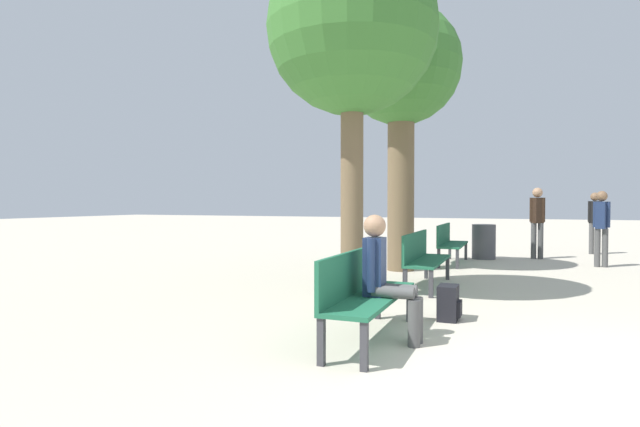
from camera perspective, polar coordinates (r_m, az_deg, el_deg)
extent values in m
plane|color=beige|center=(4.27, 29.57, -17.40)|extent=(80.00, 80.00, 0.00)
cube|color=#1E6042|center=(4.99, 5.99, -9.53)|extent=(0.46, 1.88, 0.04)
cube|color=#1E6042|center=(5.01, 3.66, -6.74)|extent=(0.04, 1.88, 0.43)
cube|color=#38383D|center=(4.15, 5.08, -14.88)|extent=(0.06, 0.06, 0.40)
cube|color=#38383D|center=(5.84, 10.18, -10.14)|extent=(0.06, 0.06, 0.40)
cube|color=#38383D|center=(4.27, 0.14, -14.42)|extent=(0.06, 0.06, 0.40)
cube|color=#38383D|center=(5.93, 6.61, -9.97)|extent=(0.06, 0.06, 0.40)
cube|color=#1E6042|center=(8.19, 12.28, -5.31)|extent=(0.46, 1.88, 0.04)
cube|color=#1E6042|center=(8.20, 10.84, -3.64)|extent=(0.04, 1.88, 0.43)
cube|color=#38383D|center=(7.31, 12.57, -7.85)|extent=(0.06, 0.06, 0.40)
cube|color=#38383D|center=(9.07, 14.37, -6.08)|extent=(0.06, 0.06, 0.40)
cube|color=#38383D|center=(7.38, 9.69, -7.75)|extent=(0.06, 0.06, 0.40)
cube|color=#38383D|center=(9.12, 12.04, -6.03)|extent=(0.06, 0.06, 0.40)
cube|color=#1E6042|center=(11.45, 14.99, -3.45)|extent=(0.46, 1.88, 0.04)
cube|color=#1E6042|center=(11.46, 13.95, -2.26)|extent=(0.04, 1.88, 0.43)
cube|color=#38383D|center=(10.56, 15.42, -5.05)|extent=(0.06, 0.06, 0.40)
cube|color=#38383D|center=(12.33, 16.33, -4.15)|extent=(0.06, 0.06, 0.40)
cube|color=#38383D|center=(10.61, 13.42, -5.01)|extent=(0.06, 0.06, 0.40)
cube|color=#38383D|center=(12.37, 14.61, -4.12)|extent=(0.06, 0.06, 0.40)
cylinder|color=brown|center=(7.03, 3.67, 2.95)|extent=(0.32, 0.32, 3.12)
sphere|color=#38702D|center=(7.43, 3.70, 20.31)|extent=(2.39, 2.39, 2.39)
cylinder|color=brown|center=(10.07, 9.22, 3.31)|extent=(0.53, 0.53, 3.43)
sphere|color=#38702D|center=(10.42, 9.27, 16.42)|extent=(2.36, 2.36, 2.36)
cylinder|color=#4C4C4C|center=(4.85, 8.35, -8.90)|extent=(0.40, 0.12, 0.12)
cylinder|color=#4C4C4C|center=(4.87, 10.70, -12.24)|extent=(0.12, 0.12, 0.44)
cylinder|color=#4C4C4C|center=(4.99, 8.73, -8.62)|extent=(0.40, 0.12, 0.12)
cylinder|color=#4C4C4C|center=(5.00, 11.02, -11.86)|extent=(0.12, 0.12, 0.44)
cube|color=navy|center=(4.93, 6.25, -6.05)|extent=(0.18, 0.22, 0.57)
cylinder|color=navy|center=(4.81, 5.87, -5.89)|extent=(0.08, 0.08, 0.51)
cylinder|color=navy|center=(5.04, 6.62, -5.56)|extent=(0.08, 0.08, 0.51)
sphere|color=#A37A5B|center=(4.90, 6.27, -1.40)|extent=(0.22, 0.22, 0.22)
cube|color=black|center=(6.01, 14.43, -9.84)|extent=(0.22, 0.32, 0.40)
cube|color=black|center=(6.01, 15.66, -10.44)|extent=(0.04, 0.23, 0.18)
cylinder|color=#4C4C4C|center=(12.00, 29.12, -3.45)|extent=(0.12, 0.12, 0.80)
cylinder|color=#4C4C4C|center=(12.02, 29.80, -3.45)|extent=(0.12, 0.12, 0.80)
cube|color=navy|center=(11.97, 29.50, -0.17)|extent=(0.26, 0.27, 0.57)
cylinder|color=navy|center=(11.96, 28.93, -0.10)|extent=(0.08, 0.08, 0.54)
cylinder|color=navy|center=(11.99, 30.06, -0.11)|extent=(0.08, 0.08, 0.54)
sphere|color=brown|center=(11.97, 29.52, 1.74)|extent=(0.22, 0.22, 0.22)
cylinder|color=#4C4C4C|center=(13.07, 23.23, -2.89)|extent=(0.13, 0.13, 0.86)
cylinder|color=#4C4C4C|center=(13.07, 23.89, -2.89)|extent=(0.13, 0.13, 0.86)
cube|color=black|center=(13.04, 23.59, 0.33)|extent=(0.31, 0.30, 0.61)
cylinder|color=black|center=(13.04, 23.03, 0.40)|extent=(0.09, 0.09, 0.58)
cylinder|color=black|center=(13.05, 24.15, 0.39)|extent=(0.09, 0.09, 0.58)
sphere|color=#A37A5B|center=(13.04, 23.61, 2.21)|extent=(0.23, 0.23, 0.23)
cylinder|color=#4C4C4C|center=(14.91, 28.60, -2.53)|extent=(0.12, 0.12, 0.81)
cylinder|color=#4C4C4C|center=(14.93, 29.15, -2.53)|extent=(0.12, 0.12, 0.81)
cube|color=black|center=(14.89, 28.90, 0.14)|extent=(0.29, 0.28, 0.58)
cylinder|color=black|center=(14.87, 28.44, 0.20)|extent=(0.08, 0.08, 0.55)
cylinder|color=black|center=(14.91, 29.37, 0.19)|extent=(0.08, 0.08, 0.55)
sphere|color=brown|center=(14.89, 28.92, 1.69)|extent=(0.22, 0.22, 0.22)
cylinder|color=#4C4C51|center=(12.61, 18.21, -3.08)|extent=(0.55, 0.55, 0.83)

